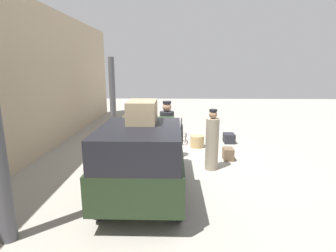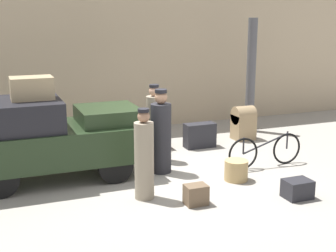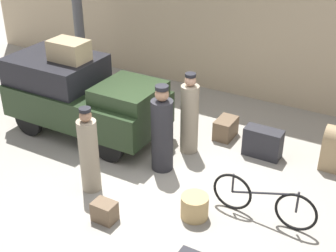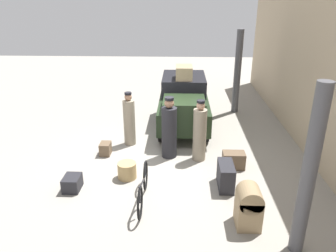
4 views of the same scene
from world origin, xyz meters
The scene contains 15 objects.
ground_plane centered at (0.00, 0.00, 0.00)m, with size 30.00×30.00×0.00m, color gray.
station_building_facade centered at (0.00, 4.08, 2.25)m, with size 16.00×0.15×4.50m.
canopy_pillar_right centered at (3.50, 2.57, 1.51)m, with size 0.25×0.25×3.02m.
truck centered at (-2.10, 0.62, 0.88)m, with size 3.33×1.55×1.59m.
bicycle centered at (2.20, -0.26, 0.35)m, with size 1.73×0.04×0.72m.
wicker_basket centered at (1.24, -0.75, 0.20)m, with size 0.45×0.45×0.40m.
conductor_in_dark_uniform centered at (0.06, 0.23, 0.77)m, with size 0.41×0.41×1.69m.
porter_with_bicycle centered at (0.21, 1.03, 0.77)m, with size 0.35×0.35×1.67m.
porter_standing_middle centered at (-0.69, -0.96, 0.73)m, with size 0.34×0.34×1.59m.
trunk_barrel_dark centered at (2.89, 1.83, 0.45)m, with size 0.51×0.46×0.86m.
suitcase_tan_flat centered at (0.03, -1.54, 0.17)m, with size 0.37×0.28×0.34m.
suitcase_small_leather centered at (1.79, -1.92, 0.16)m, with size 0.47×0.37×0.33m.
trunk_large_brown centered at (1.55, 1.58, 0.29)m, with size 0.74×0.34×0.58m.
trunk_umber_medium centered at (0.63, 1.90, 0.21)m, with size 0.36×0.56×0.42m.
trunk_on_truck_roof centered at (-2.32, 0.62, 1.79)m, with size 0.76×0.53×0.41m.
Camera 2 is at (-3.08, -8.22, 3.14)m, focal length 50.00 mm.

